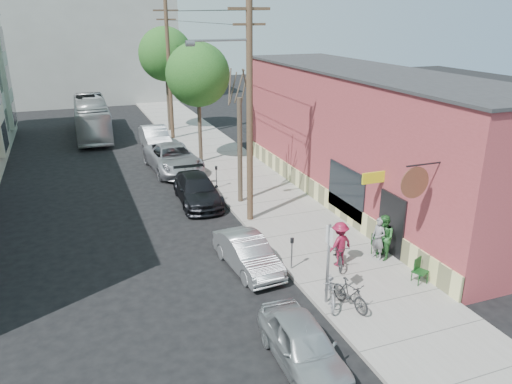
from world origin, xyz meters
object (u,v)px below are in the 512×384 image
object	(u,v)px
tree_leafy_far	(165,54)
parked_bike_a	(350,295)
tree_bare	(240,151)
car_2	(197,190)
tree_leafy_mid	(198,75)
cyclist	(340,244)
car_0	(303,344)
car_4	(155,138)
car_1	(248,254)
bus	(92,118)
utility_pole_near	(248,106)
parking_meter_far	(216,173)
patron_green	(384,238)
patron_grey	(378,238)
patio_chair_b	(420,271)
patio_chair_a	(379,245)
sign_post	(328,256)
parking_meter_near	(292,248)
car_3	(173,158)
parked_bike_b	(332,289)

from	to	relation	value
tree_leafy_far	parked_bike_a	size ratio (longest dim) A/B	5.02
tree_bare	car_2	xyz separation A→B (m)	(-2.00, 0.92, -2.08)
tree_leafy_mid	cyclist	distance (m)	16.24
car_0	car_4	distance (m)	24.84
car_1	bus	size ratio (longest dim) A/B	0.38
utility_pole_near	parked_bike_a	size ratio (longest dim) A/B	6.20
cyclist	parked_bike_a	size ratio (longest dim) A/B	1.08
car_0	car_2	bearing A→B (deg)	89.63
parking_meter_far	tree_leafy_mid	distance (m)	7.12
parking_meter_far	cyclist	world-z (taller)	cyclist
tree_leafy_far	car_0	distance (m)	30.49
car_0	parking_meter_far	bearing A→B (deg)	84.21
tree_leafy_mid	patron_green	bearing A→B (deg)	-78.85
patron_grey	car_2	world-z (taller)	patron_grey
tree_leafy_far	patio_chair_b	distance (m)	28.31
patio_chair_a	car_1	distance (m)	5.22
car_2	sign_post	bearing A→B (deg)	-78.91
patron_green	car_2	world-z (taller)	patron_green
patron_grey	car_4	bearing A→B (deg)	-179.18
parking_meter_near	patio_chair_b	bearing A→B (deg)	-33.99
utility_pole_near	patron_green	size ratio (longest dim) A/B	5.59
patron_green	cyclist	bearing A→B (deg)	-83.92
car_3	car_4	xyz separation A→B (m)	(-0.07, 5.80, -0.02)
cyclist	car_1	size ratio (longest dim) A/B	0.45
patron_green	car_0	xyz separation A→B (m)	(-5.55, -4.36, -0.39)
patio_chair_b	car_2	xyz separation A→B (m)	(-5.26, 10.89, 0.11)
parking_meter_near	car_2	xyz separation A→B (m)	(-1.45, 8.32, -0.28)
utility_pole_near	car_0	xyz separation A→B (m)	(-2.05, -9.92, -4.75)
tree_leafy_far	car_4	world-z (taller)	tree_leafy_far
utility_pole_near	tree_leafy_far	bearing A→B (deg)	88.82
patron_green	car_3	distance (m)	15.53
patio_chair_b	car_2	world-z (taller)	car_2
patron_grey	patio_chair_a	bearing A→B (deg)	122.46
cyclist	tree_leafy_mid	bearing A→B (deg)	-99.50
bus	parked_bike_a	bearing A→B (deg)	-76.68
parked_bike_b	bus	xyz separation A→B (m)	(-5.67, 28.31, 0.78)
tree_leafy_mid	car_0	bearing A→B (deg)	-97.01
patio_chair_a	tree_bare	bearing A→B (deg)	110.68
utility_pole_near	parked_bike_a	distance (m)	9.44
utility_pole_near	car_4	xyz separation A→B (m)	(-1.66, 14.91, -4.62)
parking_meter_near	utility_pole_near	xyz separation A→B (m)	(0.14, 5.03, 4.43)
parking_meter_far	patio_chair_b	size ratio (longest dim) A/B	1.41
parking_meter_far	tree_bare	bearing A→B (deg)	-76.91
tree_bare	cyclist	world-z (taller)	tree_bare
patron_grey	car_0	distance (m)	6.99
parked_bike_b	tree_bare	bearing A→B (deg)	113.16
tree_bare	cyclist	size ratio (longest dim) A/B	3.01
car_4	car_0	bearing A→B (deg)	-90.69
bus	patron_grey	bearing A→B (deg)	-69.83
parking_meter_near	parking_meter_far	world-z (taller)	same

